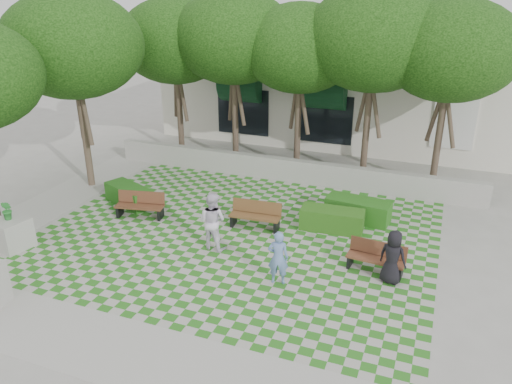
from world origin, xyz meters
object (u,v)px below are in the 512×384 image
at_px(bench_east, 376,258).
at_px(planter_back, 12,232).
at_px(person_blue, 278,258).
at_px(person_white, 212,221).
at_px(hedge_east, 358,210).
at_px(hedge_west, 129,195).
at_px(hedge_midright, 332,220).
at_px(bench_mid, 255,215).
at_px(person_dark, 393,257).
at_px(bench_west, 140,205).

relative_size(bench_east, planter_back, 1.05).
height_order(person_blue, person_white, person_white).
bearing_deg(hedge_east, person_blue, -105.59).
relative_size(hedge_west, person_blue, 1.30).
relative_size(hedge_midright, planter_back, 1.30).
xyz_separation_m(bench_mid, planter_back, (-6.26, -3.85, 0.09)).
bearing_deg(person_blue, person_white, -36.47).
bearing_deg(hedge_east, planter_back, -148.92).
bearing_deg(person_dark, bench_west, 9.68).
distance_m(bench_mid, hedge_west, 4.88).
bearing_deg(bench_east, hedge_midright, 135.27).
bearing_deg(bench_mid, hedge_midright, 13.63).
relative_size(bench_mid, hedge_west, 0.86).
xyz_separation_m(hedge_west, person_dark, (9.36, -1.83, 0.41)).
bearing_deg(person_dark, hedge_east, -49.50).
height_order(planter_back, person_dark, planter_back).
distance_m(hedge_midright, hedge_west, 7.25).
xyz_separation_m(planter_back, person_blue, (7.98, 1.03, 0.24)).
height_order(person_blue, person_dark, person_blue).
bearing_deg(bench_west, person_blue, -33.02).
distance_m(hedge_east, person_white, 5.07).
height_order(hedge_east, person_blue, person_blue).
relative_size(person_blue, person_dark, 1.01).
xyz_separation_m(hedge_midright, planter_back, (-8.61, -4.57, 0.16)).
bearing_deg(hedge_east, hedge_midright, -122.65).
bearing_deg(planter_back, hedge_midright, 27.98).
height_order(bench_east, person_blue, person_blue).
distance_m(bench_mid, person_white, 1.91).
height_order(hedge_east, planter_back, planter_back).
bearing_deg(bench_east, person_white, -169.58).
xyz_separation_m(hedge_west, planter_back, (-1.39, -3.96, 0.17)).
relative_size(hedge_west, planter_back, 1.28).
xyz_separation_m(planter_back, person_dark, (10.75, 2.12, 0.24)).
height_order(hedge_west, person_dark, person_dark).
relative_size(person_dark, person_white, 0.85).
bearing_deg(person_blue, bench_mid, -70.46).
bearing_deg(hedge_east, person_dark, -66.50).
bearing_deg(hedge_west, planter_back, -109.33).
relative_size(bench_mid, bench_west, 0.98).
bearing_deg(hedge_east, bench_east, -70.91).
relative_size(bench_mid, planter_back, 1.09).
distance_m(planter_back, person_white, 5.98).
distance_m(hedge_west, planter_back, 4.20).
bearing_deg(bench_mid, bench_east, -21.43).
relative_size(hedge_east, hedge_midright, 1.05).
distance_m(bench_east, bench_mid, 4.24).
bearing_deg(person_blue, bench_west, -32.94).
bearing_deg(bench_west, bench_east, -16.62).
relative_size(bench_west, hedge_midright, 0.85).
relative_size(bench_east, hedge_midright, 0.81).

